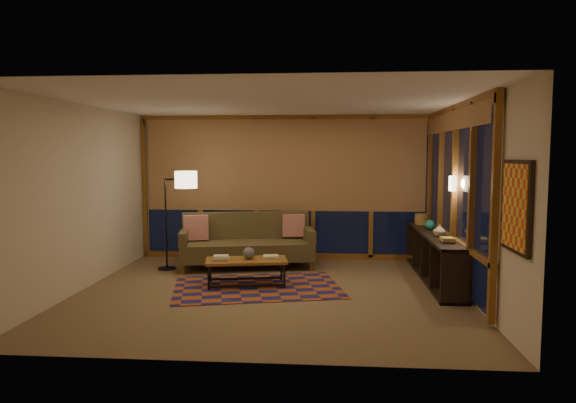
# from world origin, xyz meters

# --- Properties ---
(floor) EXTENTS (5.50, 5.00, 0.01)m
(floor) POSITION_xyz_m (0.00, 0.00, 0.00)
(floor) COLOR brown
(floor) RESTS_ON ground
(ceiling) EXTENTS (5.50, 5.00, 0.01)m
(ceiling) POSITION_xyz_m (0.00, 0.00, 2.70)
(ceiling) COLOR white
(ceiling) RESTS_ON walls
(walls) EXTENTS (5.51, 5.01, 2.70)m
(walls) POSITION_xyz_m (0.00, 0.00, 1.35)
(walls) COLOR beige
(walls) RESTS_ON floor
(window_wall_back) EXTENTS (5.30, 0.16, 2.60)m
(window_wall_back) POSITION_xyz_m (0.00, 2.43, 1.35)
(window_wall_back) COLOR brown
(window_wall_back) RESTS_ON walls
(window_wall_right) EXTENTS (0.16, 3.70, 2.60)m
(window_wall_right) POSITION_xyz_m (2.68, 0.60, 1.35)
(window_wall_right) COLOR brown
(window_wall_right) RESTS_ON walls
(wall_art) EXTENTS (0.06, 0.74, 0.94)m
(wall_art) POSITION_xyz_m (2.71, -1.85, 1.45)
(wall_art) COLOR red
(wall_art) RESTS_ON walls
(wall_sconce) EXTENTS (0.12, 0.18, 0.22)m
(wall_sconce) POSITION_xyz_m (2.62, 0.45, 1.55)
(wall_sconce) COLOR #FFEAB7
(wall_sconce) RESTS_ON walls
(sofa) EXTENTS (2.40, 1.35, 0.93)m
(sofa) POSITION_xyz_m (-0.58, 1.57, 0.46)
(sofa) COLOR #493E22
(sofa) RESTS_ON floor
(pillow_left) EXTENTS (0.45, 0.25, 0.43)m
(pillow_left) POSITION_xyz_m (-1.48, 1.54, 0.68)
(pillow_left) COLOR #AE1A1B
(pillow_left) RESTS_ON sofa
(pillow_right) EXTENTS (0.41, 0.18, 0.39)m
(pillow_right) POSITION_xyz_m (0.20, 1.94, 0.66)
(pillow_right) COLOR #AE1A1B
(pillow_right) RESTS_ON sofa
(area_rug) EXTENTS (2.73, 2.12, 0.01)m
(area_rug) POSITION_xyz_m (-0.22, 0.24, 0.01)
(area_rug) COLOR #A0491B
(area_rug) RESTS_ON floor
(coffee_table) EXTENTS (1.28, 0.76, 0.40)m
(coffee_table) POSITION_xyz_m (-0.40, 0.35, 0.20)
(coffee_table) COLOR brown
(coffee_table) RESTS_ON floor
(book_stack_a) EXTENTS (0.26, 0.22, 0.07)m
(book_stack_a) POSITION_xyz_m (-0.77, 0.28, 0.44)
(book_stack_a) COLOR beige
(book_stack_a) RESTS_ON coffee_table
(book_stack_b) EXTENTS (0.25, 0.21, 0.05)m
(book_stack_b) POSITION_xyz_m (-0.04, 0.45, 0.42)
(book_stack_b) COLOR beige
(book_stack_b) RESTS_ON coffee_table
(ceramic_pot) EXTENTS (0.25, 0.25, 0.18)m
(ceramic_pot) POSITION_xyz_m (-0.37, 0.38, 0.49)
(ceramic_pot) COLOR #353535
(ceramic_pot) RESTS_ON coffee_table
(floor_lamp) EXTENTS (0.63, 0.48, 1.70)m
(floor_lamp) POSITION_xyz_m (-1.95, 1.34, 0.85)
(floor_lamp) COLOR black
(floor_lamp) RESTS_ON floor
(bookshelf) EXTENTS (0.40, 2.96, 0.74)m
(bookshelf) POSITION_xyz_m (2.49, 1.00, 0.37)
(bookshelf) COLOR #33261C
(bookshelf) RESTS_ON floor
(basket) EXTENTS (0.31, 0.31, 0.19)m
(basket) POSITION_xyz_m (2.47, 1.95, 0.83)
(basket) COLOR #A66535
(basket) RESTS_ON bookshelf
(teal_bowl) EXTENTS (0.19, 0.19, 0.16)m
(teal_bowl) POSITION_xyz_m (2.49, 1.32, 0.82)
(teal_bowl) COLOR #1D817A
(teal_bowl) RESTS_ON bookshelf
(vase) EXTENTS (0.21, 0.21, 0.19)m
(vase) POSITION_xyz_m (2.49, 0.62, 0.84)
(vase) COLOR tan
(vase) RESTS_ON bookshelf
(shelf_book_stack) EXTENTS (0.18, 0.25, 0.07)m
(shelf_book_stack) POSITION_xyz_m (2.49, 0.10, 0.78)
(shelf_book_stack) COLOR beige
(shelf_book_stack) RESTS_ON bookshelf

